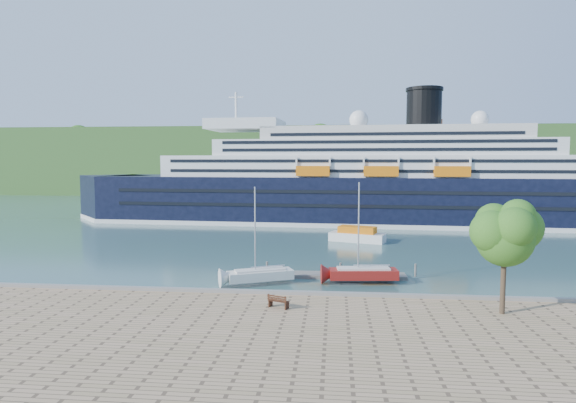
# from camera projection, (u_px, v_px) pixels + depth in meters

# --- Properties ---
(ground) EXTENTS (400.00, 400.00, 0.00)m
(ground) POSITION_uv_depth(u_px,v_px,m) (292.00, 305.00, 41.00)
(ground) COLOR #2C4F4D
(ground) RESTS_ON ground
(far_hillside) EXTENTS (400.00, 50.00, 24.00)m
(far_hillside) POSITION_uv_depth(u_px,v_px,m) (326.00, 161.00, 183.76)
(far_hillside) COLOR #3A6327
(far_hillside) RESTS_ON ground
(quay_coping) EXTENTS (220.00, 0.50, 0.30)m
(quay_coping) POSITION_uv_depth(u_px,v_px,m) (291.00, 293.00, 40.70)
(quay_coping) COLOR slate
(quay_coping) RESTS_ON promenade
(cruise_ship) EXTENTS (117.17, 22.91, 26.15)m
(cruise_ship) POSITION_uv_depth(u_px,v_px,m) (358.00, 157.00, 94.04)
(cruise_ship) COLOR black
(cruise_ship) RESTS_ON ground
(park_bench) EXTENTS (1.88, 1.34, 1.12)m
(park_bench) POSITION_uv_depth(u_px,v_px,m) (279.00, 301.00, 36.99)
(park_bench) COLOR #3F2112
(park_bench) RESTS_ON promenade
(promenade_tree) EXTENTS (5.55, 5.55, 9.20)m
(promenade_tree) POSITION_uv_depth(u_px,v_px,m) (504.00, 252.00, 35.24)
(promenade_tree) COLOR #255516
(promenade_tree) RESTS_ON promenade
(floating_pontoon) EXTENTS (17.62, 2.65, 0.39)m
(floating_pontoon) POSITION_uv_depth(u_px,v_px,m) (322.00, 275.00, 50.99)
(floating_pontoon) COLOR gray
(floating_pontoon) RESTS_ON ground
(sailboat_white_near) EXTENTS (7.41, 4.73, 9.31)m
(sailboat_white_near) POSITION_uv_depth(u_px,v_px,m) (260.00, 238.00, 47.41)
(sailboat_white_near) COLOR silver
(sailboat_white_near) RESTS_ON ground
(sailboat_red) EXTENTS (7.70, 2.91, 9.71)m
(sailboat_red) POSITION_uv_depth(u_px,v_px,m) (364.00, 236.00, 47.81)
(sailboat_red) COLOR maroon
(sailboat_red) RESTS_ON ground
(tender_launch) EXTENTS (8.91, 5.44, 2.33)m
(tender_launch) POSITION_uv_depth(u_px,v_px,m) (357.00, 234.00, 73.17)
(tender_launch) COLOR orange
(tender_launch) RESTS_ON ground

